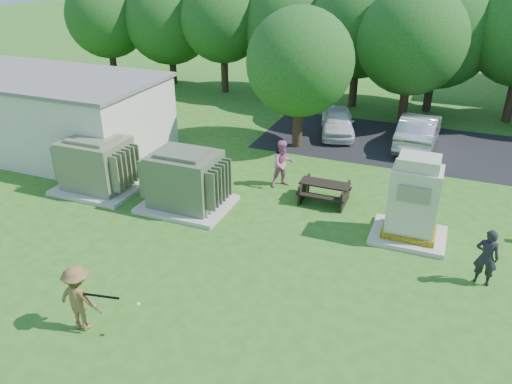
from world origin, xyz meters
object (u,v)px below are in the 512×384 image
at_px(batter, 79,298).
at_px(person_by_generator, 487,257).
at_px(car_white, 337,122).
at_px(person_at_picnic, 283,164).
at_px(generator_cabinet, 413,204).
at_px(car_silver_a, 419,130).
at_px(transformer_right, 186,181).
at_px(picnic_table, 324,190).
at_px(transformer_left, 97,165).

bearing_deg(batter, person_by_generator, -148.91).
bearing_deg(car_white, person_at_picnic, -110.40).
height_order(generator_cabinet, car_silver_a, generator_cabinet).
bearing_deg(person_at_picnic, transformer_right, -174.58).
distance_m(person_at_picnic, car_white, 6.45).
xyz_separation_m(batter, car_white, (2.40, 15.60, -0.23)).
height_order(transformer_right, picnic_table, transformer_right).
distance_m(transformer_left, transformer_right, 3.70).
height_order(generator_cabinet, batter, generator_cabinet).
bearing_deg(transformer_right, transformer_left, 180.00).
height_order(car_white, car_silver_a, car_silver_a).
bearing_deg(generator_cabinet, transformer_left, -176.28).
xyz_separation_m(picnic_table, car_white, (-1.25, 7.12, 0.17)).
xyz_separation_m(generator_cabinet, batter, (-6.73, -7.08, -0.34)).
bearing_deg(transformer_left, picnic_table, 14.73).
bearing_deg(picnic_table, generator_cabinet, -24.32).
bearing_deg(transformer_left, person_at_picnic, 24.25).
height_order(person_at_picnic, car_silver_a, person_at_picnic).
relative_size(transformer_right, batter, 1.74).
bearing_deg(batter, person_at_picnic, -101.81).
xyz_separation_m(transformer_left, car_silver_a, (10.57, 9.08, -0.23)).
relative_size(transformer_left, person_at_picnic, 1.66).
relative_size(generator_cabinet, picnic_table, 1.59).
xyz_separation_m(person_by_generator, person_at_picnic, (-6.99, 3.76, 0.08)).
relative_size(batter, person_by_generator, 1.04).
xyz_separation_m(picnic_table, person_by_generator, (5.19, -3.06, 0.37)).
bearing_deg(car_silver_a, transformer_left, 43.04).
bearing_deg(picnic_table, car_white, 99.92).
bearing_deg(generator_cabinet, car_silver_a, 93.89).
relative_size(transformer_right, picnic_table, 1.74).
bearing_deg(person_at_picnic, person_by_generator, -70.65).
relative_size(transformer_right, person_at_picnic, 1.66).
bearing_deg(transformer_left, person_by_generator, -4.07).
height_order(picnic_table, person_by_generator, person_by_generator).
height_order(transformer_right, car_white, transformer_right).
bearing_deg(car_white, car_silver_a, -17.96).
distance_m(person_by_generator, car_silver_a, 10.37).
height_order(picnic_table, car_silver_a, car_silver_a).
bearing_deg(transformer_left, batter, -55.27).
relative_size(generator_cabinet, car_silver_a, 0.61).
bearing_deg(picnic_table, transformer_left, -165.27).
relative_size(batter, car_silver_a, 0.38).
distance_m(batter, car_silver_a, 16.62).
height_order(generator_cabinet, picnic_table, generator_cabinet).
xyz_separation_m(transformer_left, picnic_table, (8.05, 2.12, -0.51)).
relative_size(transformer_right, person_by_generator, 1.81).
bearing_deg(person_by_generator, batter, 40.71).
bearing_deg(transformer_right, picnic_table, 25.94).
xyz_separation_m(batter, person_by_generator, (8.84, 5.42, -0.03)).
bearing_deg(transformer_right, car_silver_a, 52.88).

